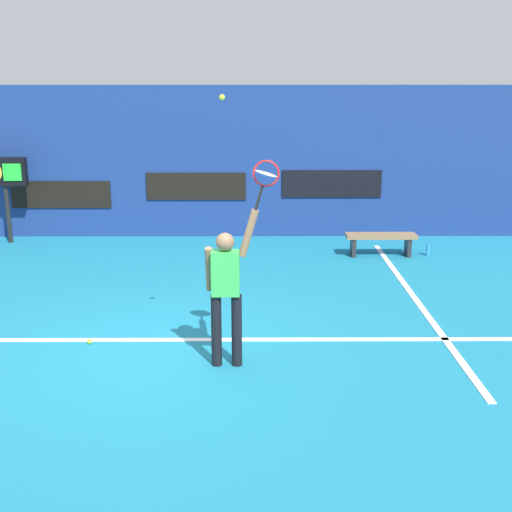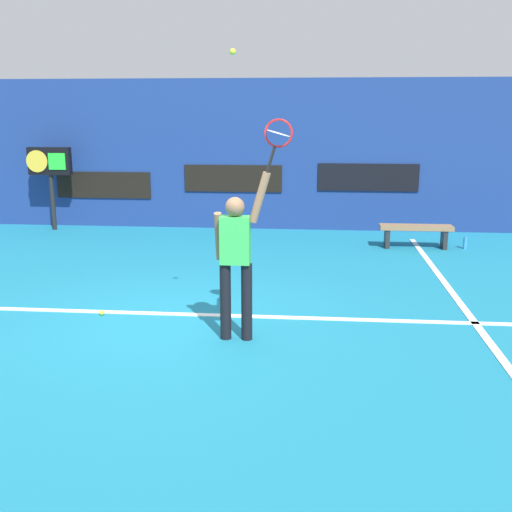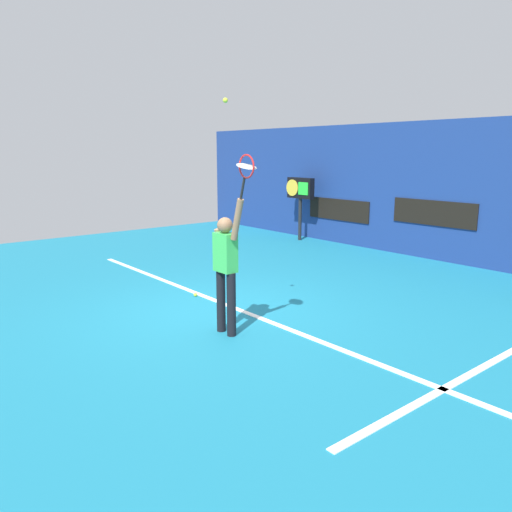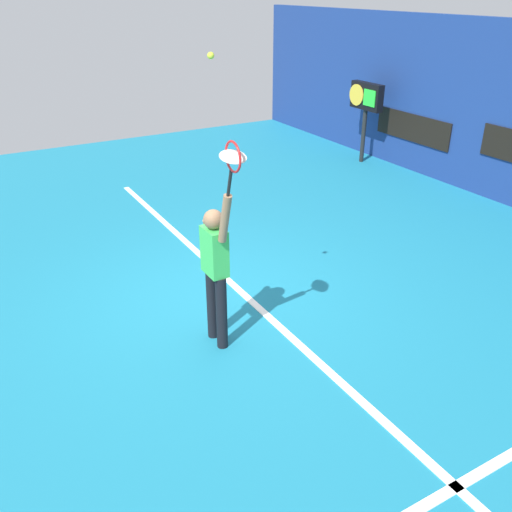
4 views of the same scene
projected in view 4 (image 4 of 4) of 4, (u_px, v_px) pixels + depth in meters
ground_plane at (218, 297)px, 7.54m from camera, size 18.00×18.00×0.00m
sponsor_banner_portside at (412, 128)px, 12.32m from camera, size 2.20×0.03×0.60m
court_baseline at (239, 290)px, 7.69m from camera, size 10.00×0.10×0.01m
tennis_player at (216, 266)px, 6.17m from camera, size 0.65×0.31×1.98m
tennis_racket at (233, 160)px, 5.20m from camera, size 0.39×0.27×0.63m
tennis_ball at (211, 56)px, 5.21m from camera, size 0.07×0.07×0.07m
scoreboard_clock at (366, 100)px, 12.65m from camera, size 0.96×0.20×1.84m
spare_ball at (203, 264)px, 8.36m from camera, size 0.07×0.07×0.07m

